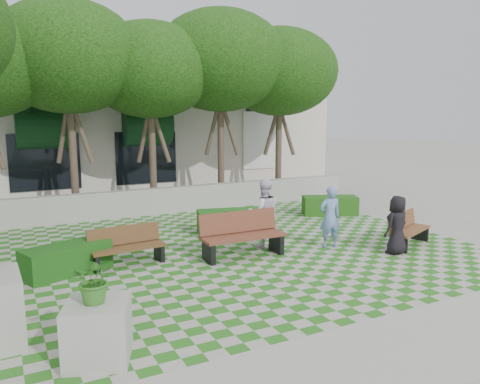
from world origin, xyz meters
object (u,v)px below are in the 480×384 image
bench_east (408,230)px  bench_west (127,247)px  hedge_midright (231,221)px  bench_mid (242,235)px  person_white (264,213)px  hedge_east (330,206)px  person_blue (330,217)px  person_dark (397,225)px  planter_front (97,318)px  hedge_west (67,259)px

bench_east → bench_west: size_ratio=0.99×
bench_west → hedge_midright: 3.76m
bench_east → bench_mid: size_ratio=0.83×
bench_east → person_white: size_ratio=0.97×
hedge_east → person_blue: 4.10m
hedge_midright → person_dark: 4.63m
person_dark → person_white: (-2.59, 2.08, 0.16)m
bench_west → planter_front: (-1.40, -4.02, 0.19)m
person_blue → planter_front: bearing=35.5°
bench_east → hedge_east: bench_east is taller
bench_east → person_white: (-3.42, 1.66, 0.47)m
bench_east → planter_front: size_ratio=1.13×
bench_west → hedge_east: size_ratio=0.95×
bench_west → person_white: (3.55, -0.11, 0.46)m
bench_east → bench_mid: bearing=143.7°
bench_west → hedge_midright: size_ratio=0.90×
planter_front → hedge_east: bearing=34.9°
person_blue → hedge_west: bearing=1.2°
bench_west → planter_front: size_ratio=1.14×
bench_west → person_blue: 5.13m
bench_east → person_blue: size_ratio=1.06×
hedge_midright → planter_front: 7.37m
hedge_east → planter_front: planter_front is taller
hedge_east → person_white: 4.66m
planter_front → person_blue: (6.42, 3.05, 0.19)m
bench_mid → person_white: bearing=30.5°
hedge_midright → planter_front: (-4.83, -5.56, 0.28)m
bench_west → person_white: size_ratio=0.98×
planter_front → person_white: 6.31m
bench_mid → bench_west: (-2.65, 0.63, -0.09)m
planter_front → person_dark: planter_front is taller
bench_east → bench_mid: 4.47m
person_blue → bench_west: bearing=-0.8°
hedge_east → person_dark: person_dark is taller
hedge_east → bench_mid: bearing=-149.8°
bench_mid → hedge_west: bearing=171.4°
bench_east → hedge_west: (-8.28, 1.78, -0.09)m
planter_front → bench_east: bearing=15.1°
bench_east → hedge_east: bearing=60.2°
bench_east → bench_mid: bench_mid is taller
bench_mid → person_white: (0.90, 0.52, 0.37)m
hedge_midright → bench_east: bearing=-43.1°
bench_east → person_blue: bearing=136.2°
person_blue → bench_mid: bearing=1.9°
hedge_midright → bench_mid: bearing=-109.8°
hedge_east → person_blue: size_ratio=1.13×
hedge_east → person_dark: bearing=-107.7°
hedge_west → person_blue: bearing=-8.9°
person_dark → bench_west: bearing=-28.7°
planter_front → person_white: size_ratio=0.86×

